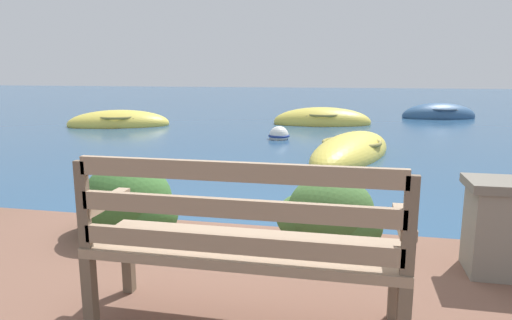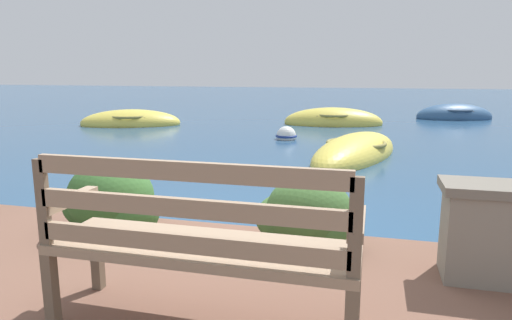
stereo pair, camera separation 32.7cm
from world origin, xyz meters
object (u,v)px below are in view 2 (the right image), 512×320
object	(u,v)px
rowboat_outer	(454,117)
rowboat_nearest	(356,154)
park_bench	(199,241)
mooring_buoy	(286,136)
rowboat_mid	(131,123)
rowboat_far	(333,122)

from	to	relation	value
rowboat_outer	rowboat_nearest	bearing A→B (deg)	-123.89
park_bench	mooring_buoy	world-z (taller)	park_bench
rowboat_mid	rowboat_outer	distance (m)	10.31
park_bench	rowboat_far	world-z (taller)	park_bench
rowboat_outer	mooring_buoy	world-z (taller)	rowboat_outer
park_bench	rowboat_outer	xyz separation A→B (m)	(3.39, 14.09, -0.63)
park_bench	rowboat_far	bearing A→B (deg)	86.57
rowboat_nearest	rowboat_mid	distance (m)	7.42
rowboat_mid	rowboat_far	xyz separation A→B (m)	(5.68, 1.61, 0.01)
park_bench	mooring_buoy	size ratio (longest dim) A/B	3.28
rowboat_far	rowboat_outer	bearing A→B (deg)	-151.58
rowboat_nearest	rowboat_outer	xyz separation A→B (m)	(2.85, 7.74, 0.01)
rowboat_nearest	rowboat_mid	size ratio (longest dim) A/B	1.11
park_bench	rowboat_mid	size ratio (longest dim) A/B	0.52
rowboat_nearest	mooring_buoy	xyz separation A→B (m)	(-1.64, 1.85, 0.02)
park_bench	rowboat_mid	world-z (taller)	park_bench
rowboat_outer	mooring_buoy	distance (m)	7.40
mooring_buoy	rowboat_nearest	bearing A→B (deg)	-48.42
rowboat_far	mooring_buoy	distance (m)	3.33
rowboat_outer	park_bench	bearing A→B (deg)	-117.23
rowboat_nearest	rowboat_far	world-z (taller)	rowboat_far
park_bench	rowboat_mid	distance (m)	11.54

